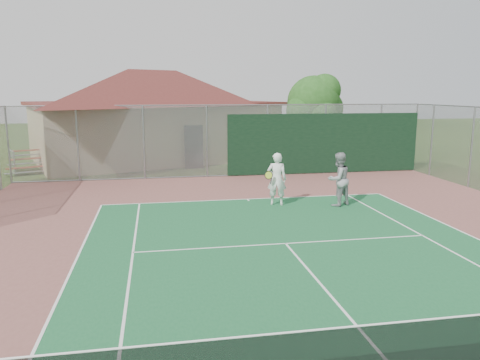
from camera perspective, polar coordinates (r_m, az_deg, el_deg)
name	(u,v)px	position (r m, az deg, el deg)	size (l,w,h in m)	color
tennis_net	(409,353)	(7.43, 19.94, -19.21)	(11.85, 0.08, 1.10)	gray
back_fence	(269,142)	(23.29, 3.60, 4.64)	(20.08, 0.11, 3.53)	gray
side_fence_right	(472,148)	(22.59, 26.39, 3.56)	(0.08, 9.00, 3.50)	gray
clubhouse	(151,106)	(29.72, -10.80, 8.83)	(17.13, 14.02, 6.38)	tan
bleachers	(42,160)	(26.49, -23.02, 2.24)	(3.75, 2.92, 1.16)	#933B21
tree	(315,104)	(28.59, 9.12, 9.14)	(3.71, 3.51, 5.17)	#361F13
player_white_front	(277,179)	(17.16, 4.49, 0.07)	(0.96, 0.73, 1.94)	white
player_grey_back	(338,180)	(17.37, 11.91, 0.03)	(1.17, 1.06, 1.96)	#97999C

